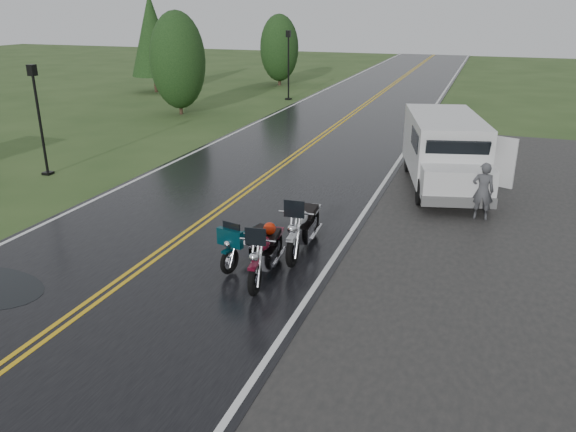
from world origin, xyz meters
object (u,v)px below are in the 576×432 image
at_px(person_at_van, 483,192).
at_px(motorcycle_silver, 293,238).
at_px(lamp_post_far_left, 288,65).
at_px(lamp_post_near_left, 40,121).
at_px(motorcycle_teal, 229,251).
at_px(motorcycle_red, 254,266).
at_px(van_white, 424,168).

bearing_deg(person_at_van, motorcycle_silver, 47.63).
distance_m(motorcycle_silver, person_at_van, 5.79).
distance_m(motorcycle_silver, lamp_post_far_left, 23.27).
bearing_deg(lamp_post_near_left, person_at_van, 1.66).
height_order(motorcycle_teal, person_at_van, person_at_van).
xyz_separation_m(motorcycle_red, lamp_post_near_left, (-9.85, 5.50, 1.15)).
distance_m(motorcycle_teal, lamp_post_near_left, 10.28).
xyz_separation_m(motorcycle_silver, van_white, (2.08, 5.07, 0.39)).
bearing_deg(lamp_post_far_left, van_white, -59.34).
distance_m(motorcycle_red, motorcycle_teal, 1.10).
height_order(motorcycle_red, lamp_post_far_left, lamp_post_far_left).
distance_m(motorcycle_teal, lamp_post_far_left, 23.64).
bearing_deg(lamp_post_near_left, motorcycle_red, -29.17).
xyz_separation_m(lamp_post_near_left, lamp_post_far_left, (2.25, 17.79, 0.20)).
xyz_separation_m(motorcycle_red, motorcycle_teal, (-0.86, 0.68, -0.11)).
relative_size(van_white, lamp_post_far_left, 1.40).
bearing_deg(motorcycle_silver, motorcycle_red, -103.74).
relative_size(van_white, person_at_van, 3.67).
bearing_deg(motorcycle_red, person_at_van, 49.80).
distance_m(motorcycle_red, lamp_post_near_left, 11.34).
height_order(van_white, person_at_van, van_white).
height_order(motorcycle_teal, van_white, van_white).
bearing_deg(van_white, motorcycle_red, -123.59).
height_order(motorcycle_silver, lamp_post_far_left, lamp_post_far_left).
height_order(motorcycle_teal, lamp_post_near_left, lamp_post_near_left).
bearing_deg(person_at_van, van_white, -23.42).
bearing_deg(person_at_van, motorcycle_red, 53.32).
distance_m(motorcycle_teal, van_white, 6.66).
bearing_deg(motorcycle_red, motorcycle_teal, 135.04).
bearing_deg(person_at_van, motorcycle_teal, 44.46).
bearing_deg(lamp_post_far_left, motorcycle_teal, -73.38).
bearing_deg(lamp_post_near_left, motorcycle_silver, -21.90).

